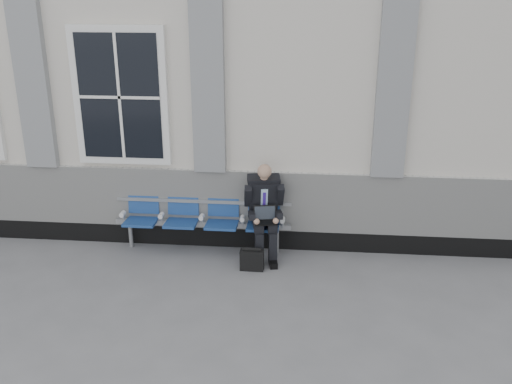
# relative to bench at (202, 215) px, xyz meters

# --- Properties ---
(ground) EXTENTS (70.00, 70.00, 0.00)m
(ground) POSITION_rel_bench_xyz_m (-1.48, -1.32, -0.55)
(ground) COLOR slate
(ground) RESTS_ON ground
(station_building) EXTENTS (14.40, 4.40, 4.49)m
(station_building) POSITION_rel_bench_xyz_m (-1.50, 2.15, 1.67)
(station_building) COLOR beige
(station_building) RESTS_ON ground
(bench) EXTENTS (2.60, 0.47, 0.91)m
(bench) POSITION_rel_bench_xyz_m (0.00, 0.00, 0.00)
(bench) COLOR #9EA0A3
(bench) RESTS_ON ground
(businessman) EXTENTS (0.59, 0.79, 1.40)m
(businessman) POSITION_rel_bench_xyz_m (0.92, -0.13, 0.21)
(businessman) COLOR black
(businessman) RESTS_ON ground
(briefcase) EXTENTS (0.33, 0.14, 0.34)m
(briefcase) POSITION_rel_bench_xyz_m (0.79, -0.58, -0.40)
(briefcase) COLOR black
(briefcase) RESTS_ON ground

